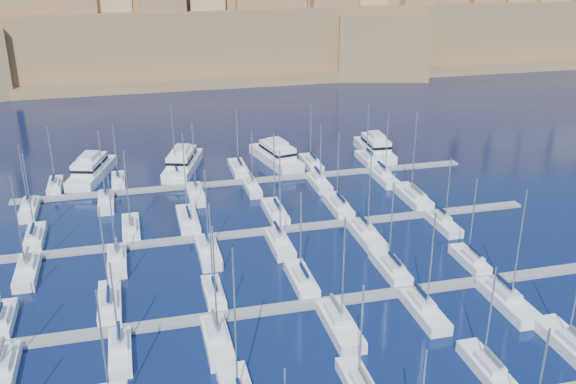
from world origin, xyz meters
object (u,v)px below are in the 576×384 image
object	(u,v)px
sailboat_4	(486,366)
motor_yacht_c	(276,155)
motor_yacht_a	(91,170)
motor_yacht_b	(183,162)
motor_yacht_d	(375,148)

from	to	relation	value
sailboat_4	motor_yacht_c	bearing A→B (deg)	94.93
motor_yacht_a	motor_yacht_c	xyz separation A→B (m)	(35.79, -0.01, 0.00)
motor_yacht_a	motor_yacht_b	world-z (taller)	same
sailboat_4	motor_yacht_a	world-z (taller)	sailboat_4
sailboat_4	motor_yacht_b	xyz separation A→B (m)	(-24.77, 70.25, 1.00)
motor_yacht_a	sailboat_4	bearing A→B (deg)	-59.22
motor_yacht_c	motor_yacht_d	distance (m)	20.89
motor_yacht_a	motor_yacht_b	bearing A→B (deg)	-0.01
sailboat_4	motor_yacht_b	bearing A→B (deg)	109.42
motor_yacht_b	motor_yacht_c	size ratio (longest dim) A/B	1.00
motor_yacht_b	motor_yacht_a	bearing A→B (deg)	179.99
motor_yacht_a	motor_yacht_b	xyz separation A→B (m)	(17.08, -0.00, 0.00)
sailboat_4	motor_yacht_d	bearing A→B (deg)	78.00
motor_yacht_a	motor_yacht_d	size ratio (longest dim) A/B	1.10
motor_yacht_a	motor_yacht_c	bearing A→B (deg)	-0.02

